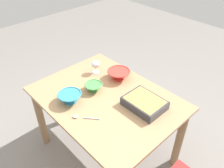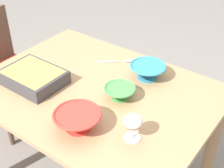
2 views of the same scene
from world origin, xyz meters
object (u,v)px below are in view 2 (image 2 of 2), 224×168
wine_glass (133,123)px  small_bowl (120,92)px  serving_spoon (122,61)px  chair (0,66)px  mixing_bowl (78,120)px  casserole_dish (33,77)px  dining_table (96,110)px  serving_bowl (148,71)px

wine_glass → small_bowl: bearing=136.2°
wine_glass → serving_spoon: size_ratio=0.73×
chair → small_bowl: 1.17m
small_bowl → serving_spoon: 0.36m
mixing_bowl → wine_glass: bearing=21.6°
casserole_dish → small_bowl: size_ratio=1.97×
dining_table → chair: (-0.98, 0.08, -0.12)m
chair → serving_spoon: size_ratio=4.99×
serving_spoon → casserole_dish: bearing=-118.8°
dining_table → mixing_bowl: bearing=-65.2°
wine_glass → serving_spoon: bearing=129.3°
serving_bowl → casserole_dish: bearing=-139.1°
casserole_dish → serving_bowl: serving_bowl is taller
casserole_dish → mixing_bowl: (0.43, -0.13, 0.01)m
chair → serving_spoon: 0.99m
dining_table → chair: bearing=175.1°
casserole_dish → serving_bowl: bearing=40.9°
small_bowl → serving_bowl: bearing=86.3°
dining_table → wine_glass: 0.46m
chair → small_bowl: (1.13, -0.07, 0.29)m
mixing_bowl → small_bowl: (0.02, 0.29, -0.01)m
wine_glass → mixing_bowl: 0.25m
serving_spoon → dining_table: bearing=-81.1°
dining_table → serving_spoon: bearing=98.9°
chair → casserole_dish: 0.77m
small_bowl → casserole_dish: bearing=-160.1°
dining_table → serving_spoon: size_ratio=7.12×
casserole_dish → serving_bowl: (0.47, 0.41, 0.01)m
casserole_dish → small_bowl: 0.48m
dining_table → small_bowl: bearing=5.7°
dining_table → mixing_bowl: (0.13, -0.28, 0.19)m
small_bowl → serving_bowl: (0.02, 0.24, 0.01)m
mixing_bowl → serving_spoon: 0.62m
mixing_bowl → serving_spoon: mixing_bowl is taller
casserole_dish → serving_spoon: casserole_dish is taller
wine_glass → serving_bowl: (-0.20, 0.44, -0.04)m
wine_glass → serving_spoon: wine_glass is taller
chair → mixing_bowl: (1.11, -0.36, 0.30)m
chair → serving_bowl: bearing=8.5°
dining_table → casserole_dish: 0.38m
serving_bowl → serving_spoon: size_ratio=1.14×
wine_glass → casserole_dish: size_ratio=0.40×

